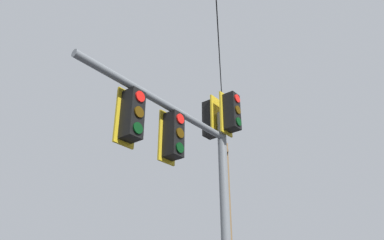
% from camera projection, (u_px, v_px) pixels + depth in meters
% --- Properties ---
extents(signal_mast_assembly, '(3.48, 3.12, 6.28)m').
position_uv_depth(signal_mast_assembly, '(200.00, 157.00, 7.56)').
color(signal_mast_assembly, slate).
rests_on(signal_mast_assembly, ground).
extents(utility_pole_wooden, '(0.49, 2.14, 9.58)m').
position_uv_depth(utility_pole_wooden, '(229.00, 234.00, 17.85)').
color(utility_pole_wooden, brown).
rests_on(utility_pole_wooden, ground).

